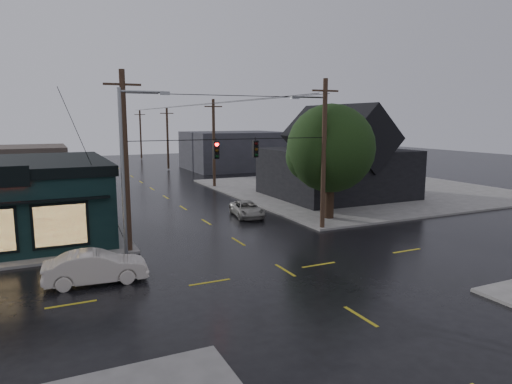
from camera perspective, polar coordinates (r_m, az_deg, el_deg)
name	(u,v)px	position (r m, az deg, el deg)	size (l,w,h in m)	color
ground_plane	(285,270)	(23.27, 3.65, -9.74)	(160.00, 160.00, 0.00)	black
sidewalk_ne	(358,189)	(50.38, 12.62, 0.40)	(28.00, 28.00, 0.15)	#615F5A
ne_building	(337,151)	(44.54, 10.08, 5.05)	(12.60, 11.60, 8.75)	black
corner_tree	(331,149)	(34.15, 9.31, 5.38)	(6.52, 6.52, 8.49)	black
utility_pole_nw	(130,252)	(27.14, -15.49, -7.29)	(2.00, 0.32, 10.15)	black
utility_pole_ne	(322,229)	(31.86, 8.26, -4.62)	(2.00, 0.32, 10.15)	black
utility_pole_far_a	(214,187)	(50.84, -5.21, 0.57)	(2.00, 0.32, 9.65)	black
utility_pole_far_b	(169,170)	(69.82, -10.88, 2.76)	(2.00, 0.32, 9.15)	black
utility_pole_far_c	(142,159)	(89.24, -14.11, 4.00)	(2.00, 0.32, 9.15)	black
span_signal_assembly	(236,149)	(27.98, -2.53, 5.39)	(13.00, 0.48, 1.23)	black
streetlight_nw	(127,256)	(26.43, -15.87, -7.75)	(5.40, 0.30, 9.15)	gray
streetlight_ne	(323,226)	(32.70, 8.32, -4.27)	(5.40, 0.30, 9.15)	gray
bg_building_west	(10,166)	(59.57, -28.38, 2.90)	(12.00, 10.00, 4.40)	#352C26
bg_building_east	(234,150)	(69.73, -2.72, 5.22)	(14.00, 12.00, 5.60)	#2C2D32
sedan_cream	(96,267)	(22.54, -19.37, -8.85)	(1.60, 4.60, 1.51)	beige
suv_silver	(247,209)	(35.43, -1.14, -2.15)	(1.97, 4.26, 1.18)	gray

